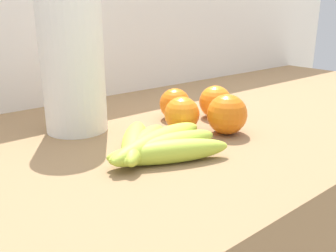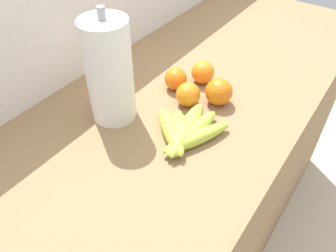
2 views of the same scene
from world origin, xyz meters
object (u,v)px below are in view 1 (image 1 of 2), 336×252
Objects in this scene: paper_towel_roll at (72,61)px; orange_back_right at (214,101)px; banana_bunch at (155,145)px; orange_back_left at (227,114)px; orange_front at (182,114)px; orange_center at (175,104)px.

orange_back_right is at bearing -21.97° from paper_towel_roll.
paper_towel_roll is at bearing 98.92° from banana_bunch.
orange_back_right is 0.92× the size of orange_back_left.
orange_back_left is at bearing -124.12° from orange_back_right.
paper_towel_roll is at bearing 158.03° from orange_back_right.
orange_front is 0.23m from paper_towel_roll.
banana_bunch is 3.18× the size of orange_front.
orange_back_left is (-0.06, -0.10, 0.00)m from orange_back_right.
banana_bunch is at bearing -179.24° from orange_back_left.
orange_back_left reaches higher than orange_back_right.
orange_back_right is 0.12m from orange_back_left.
paper_towel_roll reaches higher than banana_bunch.
orange_front reaches higher than orange_center.
orange_back_right is 0.23× the size of paper_towel_roll.
banana_bunch is at bearing -139.56° from orange_center.
paper_towel_roll is at bearing 135.47° from orange_back_left.
paper_towel_roll is at bearing 161.46° from orange_center.
paper_towel_roll is (-0.03, 0.21, 0.12)m from banana_bunch.
orange_back_left reaches higher than orange_front.
banana_bunch is at bearing -157.94° from orange_back_right.
banana_bunch is 3.09× the size of orange_back_right.
paper_towel_roll reaches higher than orange_back_left.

